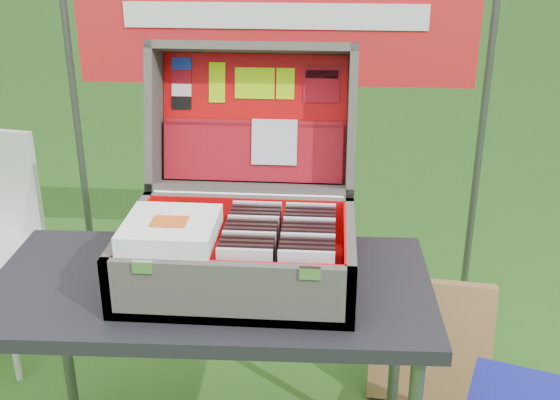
{
  "coord_description": "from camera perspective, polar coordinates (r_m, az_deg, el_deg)",
  "views": [
    {
      "loc": [
        0.24,
        -1.71,
        1.7
      ],
      "look_at": [
        0.1,
        0.1,
        0.93
      ],
      "focal_mm": 45.0,
      "sensor_mm": 36.0,
      "label": 1
    }
  ],
  "objects": [
    {
      "name": "table",
      "position": [
        2.14,
        -5.28,
        -15.4
      ],
      "size": [
        1.22,
        0.64,
        0.75
      ],
      "primitive_type": null,
      "rotation": [
        0.0,
        0.0,
        0.03
      ],
      "color": "#242429",
      "rests_on": "ground"
    },
    {
      "name": "table_top",
      "position": [
        1.94,
        -5.66,
        -7.11
      ],
      "size": [
        1.22,
        0.64,
        0.04
      ],
      "primitive_type": "cube",
      "rotation": [
        0.0,
        0.0,
        0.03
      ],
      "color": "#242429",
      "rests_on": "ground"
    },
    {
      "name": "table_leg_bl",
      "position": [
        2.48,
        -17.02,
        -11.12
      ],
      "size": [
        0.04,
        0.04,
        0.71
      ],
      "primitive_type": "cylinder",
      "color": "#59595B",
      "rests_on": "ground"
    },
    {
      "name": "table_leg_br",
      "position": [
        2.33,
        9.33,
        -12.64
      ],
      "size": [
        0.04,
        0.04,
        0.71
      ],
      "primitive_type": "cylinder",
      "color": "#59595B",
      "rests_on": "ground"
    },
    {
      "name": "suitcase",
      "position": [
        1.86,
        -3.28,
        1.95
      ],
      "size": [
        0.62,
        0.6,
        0.57
      ],
      "primitive_type": null,
      "color": "#504E48",
      "rests_on": "table"
    },
    {
      "name": "suitcase_base_bottom",
      "position": [
        1.92,
        -3.33,
        -6.33
      ],
      "size": [
        0.62,
        0.44,
        0.02
      ],
      "primitive_type": "cube",
      "color": "#504E48",
      "rests_on": "table_top"
    },
    {
      "name": "suitcase_base_wall_front",
      "position": [
        1.71,
        -4.31,
        -7.65
      ],
      "size": [
        0.62,
        0.02,
        0.17
      ],
      "primitive_type": "cube",
      "color": "#504E48",
      "rests_on": "table_top"
    },
    {
      "name": "suitcase_base_wall_back",
      "position": [
        2.07,
        -2.62,
        -1.82
      ],
      "size": [
        0.62,
        0.02,
        0.17
      ],
      "primitive_type": "cube",
      "color": "#504E48",
      "rests_on": "table_top"
    },
    {
      "name": "suitcase_base_wall_left",
      "position": [
        1.95,
        -12.08,
        -4.05
      ],
      "size": [
        0.02,
        0.44,
        0.17
      ],
      "primitive_type": "cube",
      "color": "#504E48",
      "rests_on": "table_top"
    },
    {
      "name": "suitcase_base_wall_right",
      "position": [
        1.87,
        5.69,
        -4.76
      ],
      "size": [
        0.02,
        0.44,
        0.17
      ],
      "primitive_type": "cube",
      "color": "#504E48",
      "rests_on": "table_top"
    },
    {
      "name": "suitcase_liner_floor",
      "position": [
        1.91,
        -3.34,
        -5.93
      ],
      "size": [
        0.57,
        0.39,
        0.01
      ],
      "primitive_type": "cube",
      "color": "red",
      "rests_on": "suitcase_base_bottom"
    },
    {
      "name": "suitcase_latch_left",
      "position": [
        1.7,
        -11.1,
        -5.36
      ],
      "size": [
        0.05,
        0.01,
        0.03
      ],
      "primitive_type": "cube",
      "color": "silver",
      "rests_on": "suitcase_base_wall_front"
    },
    {
      "name": "suitcase_latch_right",
      "position": [
        1.64,
        2.45,
        -5.96
      ],
      "size": [
        0.05,
        0.01,
        0.03
      ],
      "primitive_type": "cube",
      "color": "silver",
      "rests_on": "suitcase_base_wall_front"
    },
    {
      "name": "suitcase_hinge",
      "position": [
        2.05,
        -2.62,
        0.42
      ],
      "size": [
        0.56,
        0.02,
        0.02
      ],
      "primitive_type": "cylinder",
      "rotation": [
        0.0,
        1.57,
        0.0
      ],
      "color": "silver",
      "rests_on": "suitcase_base_wall_back"
    },
    {
      "name": "suitcase_lid_back",
      "position": [
        2.18,
        -2.05,
        6.67
      ],
      "size": [
        0.62,
        0.14,
        0.43
      ],
      "primitive_type": "cube",
      "rotation": [
        -1.83,
        0.0,
        0.0
      ],
      "color": "#504E48",
      "rests_on": "suitcase_base_wall_back"
    },
    {
      "name": "suitcase_lid_rim_far",
      "position": [
        2.12,
        -2.18,
        12.27
      ],
      "size": [
        0.62,
        0.17,
        0.07
      ],
      "primitive_type": "cube",
      "rotation": [
        -1.83,
        0.0,
        0.0
      ],
      "color": "#504E48",
      "rests_on": "suitcase_lid_back"
    },
    {
      "name": "suitcase_lid_rim_near",
      "position": [
        2.13,
        -2.35,
        1.02
      ],
      "size": [
        0.62,
        0.17,
        0.07
      ],
      "primitive_type": "cube",
      "rotation": [
        -1.83,
        0.0,
        0.0
      ],
      "color": "#504E48",
      "rests_on": "suitcase_lid_back"
    },
    {
      "name": "suitcase_lid_rim_left",
      "position": [
        2.17,
        -10.12,
        6.71
      ],
      "size": [
        0.02,
        0.27,
        0.47
      ],
      "primitive_type": "cube",
      "rotation": [
        -1.83,
        0.0,
        0.0
      ],
      "color": "#504E48",
      "rests_on": "suitcase_lid_back"
    },
    {
      "name": "suitcase_lid_rim_right",
      "position": [
        2.1,
        5.84,
        6.43
      ],
      "size": [
        0.02,
        0.27,
        0.47
      ],
      "primitive_type": "cube",
      "rotation": [
        -1.83,
        0.0,
        0.0
      ],
      "color": "#504E48",
      "rests_on": "suitcase_lid_back"
    },
    {
      "name": "suitcase_lid_liner",
      "position": [
        2.17,
        -2.09,
        6.66
      ],
      "size": [
        0.56,
        0.11,
        0.38
      ],
      "primitive_type": "cube",
      "rotation": [
        -1.83,
        0.0,
        0.0
      ],
      "color": "red",
      "rests_on": "suitcase_lid_back"
    },
    {
      "name": "suitcase_liner_wall_front",
      "position": [
        1.71,
        -4.25,
        -7.04
      ],
      "size": [
        0.57,
        0.01,
        0.14
      ],
      "primitive_type": "cube",
      "color": "red",
      "rests_on": "suitcase_base_bottom"
    },
    {
      "name": "suitcase_liner_wall_back",
      "position": [
        2.05,
        -2.67,
        -1.69
      ],
      "size": [
        0.57,
        0.01,
        0.14
      ],
      "primitive_type": "cube",
      "color": "red",
      "rests_on": "suitcase_base_bottom"
    },
    {
      "name": "suitcase_liner_wall_left",
      "position": [
        1.94,
        -11.68,
        -3.75
      ],
      "size": [
        0.01,
        0.39,
        0.14
      ],
      "primitive_type": "cube",
      "color": "red",
      "rests_on": "suitcase_base_bottom"
    },
    {
      "name": "suitcase_liner_wall_right",
      "position": [
        1.87,
        5.24,
        -4.42
      ],
      "size": [
        0.01,
        0.39,
        0.14
      ],
      "primitive_type": "cube",
      "color": "red",
      "rests_on": "suitcase_base_bottom"
    },
    {
      "name": "suitcase_lid_pocket",
      "position": [
        2.16,
        -2.19,
        3.92
      ],
      "size": [
        0.55,
        0.08,
        0.18
      ],
      "primitive_type": "cube",
      "rotation": [
        -1.83,
        0.0,
        0.0
      ],
      "color": "maroon",
      "rests_on": "suitcase_lid_liner"
    },
    {
      "name": "suitcase_pocket_edge",
      "position": [
        2.15,
        -2.18,
        6.25
      ],
      "size": [
        0.54,
        0.02,
        0.02
      ],
      "primitive_type": "cube",
      "rotation": [
        -1.83,
        0.0,
        0.0
      ],
      "color": "maroon",
      "rests_on": "suitcase_lid_pocket"
    },
    {
      "name": "suitcase_pocket_cd",
      "position": [
        2.13,
        -0.46,
        4.73
      ],
      "size": [
        0.14,
        0.05,
        0.14
      ],
      "primitive_type": "cube",
      "rotation": [
        -1.83,
        0.0,
        0.0
      ],
      "color": "silver",
      "rests_on": "suitcase_lid_pocket"
    },
    {
      "name": "lid_sticker_cc_a",
      "position": [
        2.2,
        -8.0,
        10.92
      ],
      "size": [
        0.06,
        0.01,
        0.04
      ],
      "primitive_type": "cube",
      "rotation": [
        -1.83,
        0.0,
        0.0
      ],
      "color": "#1933B2",
      "rests_on": "suitcase_lid_liner"
    },
    {
      "name": "lid_sticker_cc_b",
      "position": [
        2.2,
        -8.01,
        9.88
      ],
      "size": [
        0.06,
        0.01,
        0.04
      ],
      "primitive_type": "cube",
      "rotation": [
        -1.83,
        0.0,
        0.0
      ],
      "color": "#A50A18",
      "rests_on": "suitcase_lid_liner"
    },
    {
      "name": "lid_sticker_cc_c",
      "position": [
        2.2,
        -8.01,
        8.84
      ],
      "size": [
        0.06,
        0.01,
        0.04
      ],
      "primitive_type": "cube",
      "rotation": [
        -1.83,
        0.0,
        0.0
      ],
      "color": "white",
      "rests_on": "suitcase_lid_liner"
    },
    {
      "name": "lid_sticker_cc_d",
      "position": [
        2.2,
        -8.01,
        7.8
      ],
      "size": [
        0.06,
        0.01,
        0.04
      ],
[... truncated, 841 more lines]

